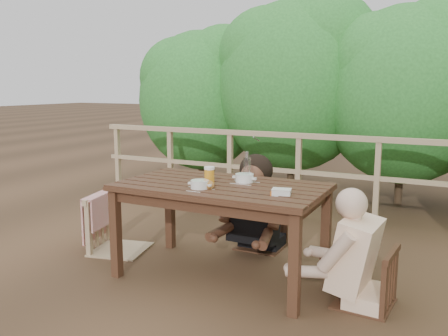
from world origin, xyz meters
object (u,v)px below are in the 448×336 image
at_px(chair_left, 119,199).
at_px(soup_near, 200,185).
at_px(woman, 263,175).
at_px(beer_glass, 209,177).
at_px(chair_far, 262,204).
at_px(bottle, 247,167).
at_px(bread_roll, 206,185).
at_px(diner_right, 373,212).
at_px(soup_far, 244,179).
at_px(chair_right, 366,250).
at_px(butter_tub, 281,193).
at_px(table, 221,231).

bearing_deg(chair_left, soup_near, -119.85).
bearing_deg(chair_left, woman, -71.18).
bearing_deg(beer_glass, chair_left, 170.71).
bearing_deg(woman, chair_far, 89.45).
xyz_separation_m(chair_far, woman, (0.00, 0.02, 0.28)).
bearing_deg(bottle, bread_roll, -114.99).
bearing_deg(soup_near, diner_right, 9.65).
xyz_separation_m(chair_far, bottle, (0.11, -0.61, 0.46)).
height_order(soup_far, beer_glass, beer_glass).
xyz_separation_m(soup_near, bread_roll, (0.04, 0.03, 0.00)).
xyz_separation_m(diner_right, soup_near, (-1.26, -0.21, 0.11)).
bearing_deg(soup_far, beer_glass, -132.46).
distance_m(chair_left, bottle, 1.34).
xyz_separation_m(chair_left, beer_glass, (1.07, -0.17, 0.34)).
relative_size(diner_right, bread_roll, 10.04).
xyz_separation_m(woman, beer_glass, (-0.10, -0.89, 0.13)).
distance_m(woman, bottle, 0.67).
bearing_deg(bottle, chair_right, -10.87).
height_order(chair_far, butter_tub, chair_far).
distance_m(diner_right, beer_glass, 1.27).
distance_m(soup_near, soup_far, 0.43).
bearing_deg(bread_roll, soup_far, 63.82).
bearing_deg(beer_glass, woman, 83.75).
relative_size(chair_far, beer_glass, 5.39).
bearing_deg(soup_near, bread_roll, 38.62).
height_order(beer_glass, bottle, bottle).
distance_m(chair_far, beer_glass, 0.97).
xyz_separation_m(table, soup_far, (0.13, 0.16, 0.42)).
height_order(bread_roll, beer_glass, beer_glass).
distance_m(chair_right, butter_tub, 0.72).
bearing_deg(diner_right, soup_far, 85.51).
distance_m(chair_far, soup_far, 0.75).
relative_size(chair_right, butter_tub, 5.96).
bearing_deg(chair_right, woman, -122.07).
relative_size(woman, soup_near, 5.99).
xyz_separation_m(chair_far, diner_right, (1.16, -0.81, 0.26)).
height_order(chair_far, soup_far, chair_far).
distance_m(table, butter_tub, 0.71).
relative_size(chair_far, butter_tub, 6.30).
distance_m(chair_far, diner_right, 1.44).
distance_m(bread_roll, bottle, 0.43).
bearing_deg(chair_far, woman, 89.45).
bearing_deg(chair_left, diner_right, -105.58).
distance_m(chair_left, butter_tub, 1.74).
distance_m(chair_left, woman, 1.38).
distance_m(table, soup_near, 0.48).
height_order(table, chair_left, chair_left).
bearing_deg(woman, chair_right, 143.19).
bearing_deg(table, chair_left, 174.59).
bearing_deg(soup_far, woman, 99.13).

